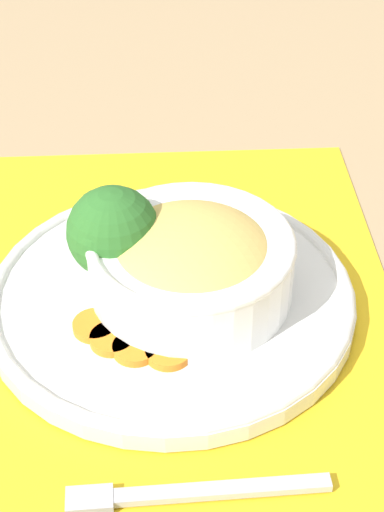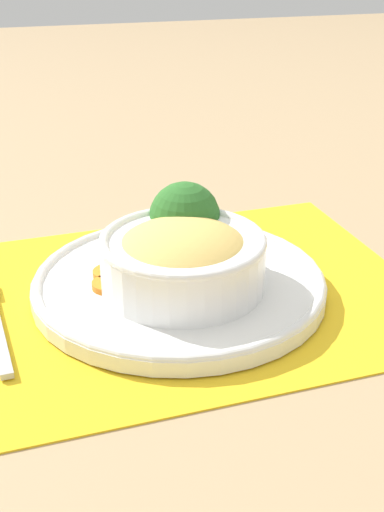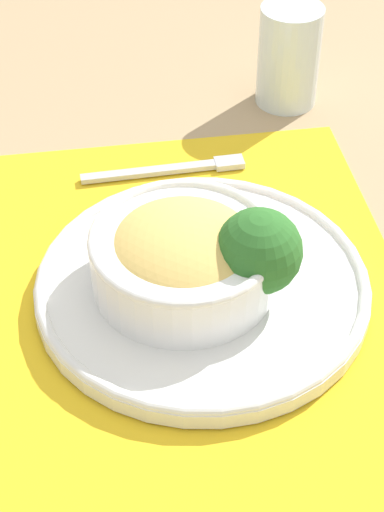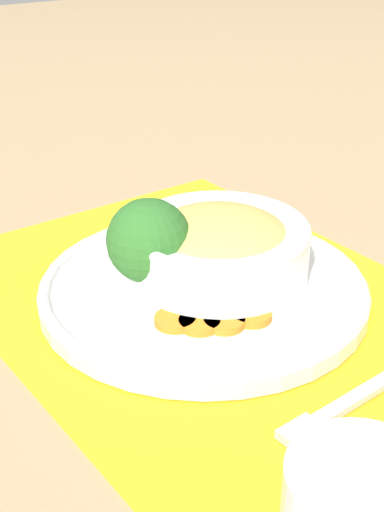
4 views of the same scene
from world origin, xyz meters
TOP-DOWN VIEW (x-y plane):
  - ground_plane at (0.00, 0.00)m, footprint 4.00×4.00m
  - placemat at (0.00, 0.00)m, footprint 0.53×0.42m
  - plate at (0.00, 0.00)m, footprint 0.31×0.31m
  - bowl at (0.00, -0.02)m, footprint 0.17×0.17m
  - broccoli_floret at (0.02, 0.05)m, footprint 0.08×0.08m
  - carrot_slice_near at (-0.05, 0.06)m, footprint 0.04×0.04m
  - carrot_slice_middle at (-0.06, 0.04)m, footprint 0.04×0.04m
  - carrot_slice_far at (-0.07, 0.03)m, footprint 0.04×0.04m
  - carrot_slice_extra at (-0.07, 0.00)m, footprint 0.04×0.04m
  - water_glass at (-0.33, 0.14)m, footprint 0.07×0.07m
  - fork at (-0.19, -0.01)m, footprint 0.03×0.18m

SIDE VIEW (x-z plane):
  - ground_plane at x=0.00m, z-range 0.00..0.00m
  - placemat at x=0.00m, z-range 0.00..0.00m
  - fork at x=-0.19m, z-range 0.00..0.01m
  - plate at x=0.00m, z-range 0.00..0.03m
  - carrot_slice_near at x=-0.05m, z-range 0.02..0.03m
  - carrot_slice_middle at x=-0.06m, z-range 0.02..0.03m
  - carrot_slice_far at x=-0.07m, z-range 0.02..0.03m
  - carrot_slice_extra at x=-0.07m, z-range 0.02..0.03m
  - bowl at x=0.00m, z-range 0.02..0.09m
  - water_glass at x=-0.33m, z-range -0.01..0.12m
  - broccoli_floret at x=0.02m, z-range 0.02..0.11m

